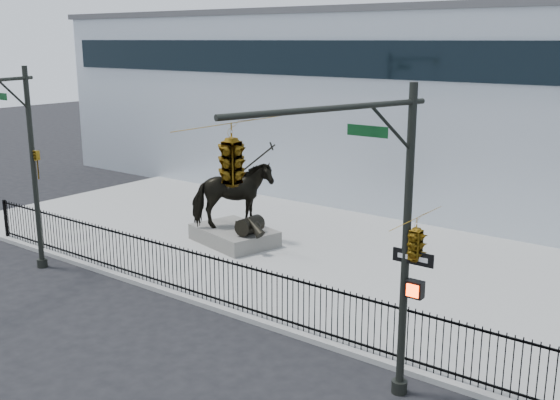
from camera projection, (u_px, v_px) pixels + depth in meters
The scene contains 8 objects.
ground at pixel (177, 318), 18.90m from camera, with size 120.00×120.00×0.00m, color black.
plaza at pixel (314, 254), 24.29m from camera, with size 30.00×12.00×0.15m, color #979895.
building at pixel (460, 107), 33.27m from camera, with size 44.00×14.00×9.00m, color silver.
picket_fence at pixel (206, 277), 19.65m from camera, with size 22.10×0.10×1.50m.
statue_plinth at pixel (234, 235), 25.37m from camera, with size 3.19×2.20×0.60m, color #5F5C57.
equestrian_statue at pixel (234, 197), 24.95m from camera, with size 3.99×2.98×3.47m.
traffic_signal_left at pixel (14, 159), 21.43m from camera, with size 1.52×4.84×7.00m.
traffic_signal_right at pixel (331, 202), 12.39m from camera, with size 2.17×6.86×7.00m.
Camera 1 is at (12.99, -12.15, 7.84)m, focal length 42.00 mm.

